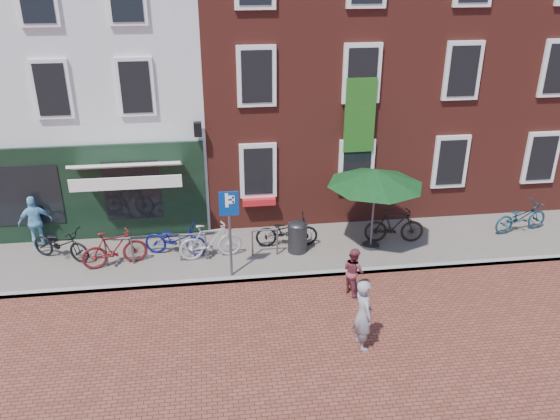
{
  "coord_description": "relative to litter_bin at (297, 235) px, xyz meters",
  "views": [
    {
      "loc": [
        -0.91,
        -12.92,
        8.07
      ],
      "look_at": [
        0.9,
        0.98,
        1.6
      ],
      "focal_mm": 36.64,
      "sensor_mm": 36.0,
      "label": 1
    }
  ],
  "objects": [
    {
      "name": "bicycle_6",
      "position": [
        6.97,
        0.38,
        -0.05
      ],
      "size": [
        1.9,
        0.97,
        0.95
      ],
      "primitive_type": "imported",
      "rotation": [
        0.0,
        0.0,
        1.77
      ],
      "color": "#113848",
      "rests_on": "sidewalk"
    },
    {
      "name": "bicycle_4",
      "position": [
        -0.26,
        0.36,
        -0.05
      ],
      "size": [
        1.84,
        0.72,
        0.95
      ],
      "primitive_type": "imported",
      "rotation": [
        0.0,
        0.0,
        1.52
      ],
      "color": "black",
      "rests_on": "sidewalk"
    },
    {
      "name": "parasol",
      "position": [
        2.16,
        -0.03,
        1.74
      ],
      "size": [
        2.72,
        2.72,
        2.51
      ],
      "color": "#4C4C4F",
      "rests_on": "sidewalk"
    },
    {
      "name": "boy",
      "position": [
        1.09,
        -2.18,
        0.01
      ],
      "size": [
        0.69,
        0.76,
        1.27
      ],
      "primitive_type": "imported",
      "rotation": [
        0.0,
        0.0,
        1.98
      ],
      "color": "brown",
      "rests_on": "ground"
    },
    {
      "name": "sidewalk",
      "position": [
        -0.45,
        0.17,
        -0.57
      ],
      "size": [
        24.0,
        3.0,
        0.1
      ],
      "primitive_type": "cube",
      "color": "slate",
      "rests_on": "ground"
    },
    {
      "name": "parking_sign",
      "position": [
        -1.94,
        -1.09,
        1.14
      ],
      "size": [
        0.5,
        0.08,
        2.43
      ],
      "color": "#4C4C4F",
      "rests_on": "sidewalk"
    },
    {
      "name": "building_brick_mid",
      "position": [
        0.55,
        5.67,
        4.38
      ],
      "size": [
        6.0,
        8.0,
        10.0
      ],
      "primitive_type": "cube",
      "color": "maroon",
      "rests_on": "ground"
    },
    {
      "name": "bicycle_5",
      "position": [
        2.91,
        0.2,
        0.01
      ],
      "size": [
        1.8,
        0.7,
        1.05
      ],
      "primitive_type": "imported",
      "rotation": [
        0.0,
        0.0,
        1.45
      ],
      "color": "black",
      "rests_on": "sidewalk"
    },
    {
      "name": "building_stucco",
      "position": [
        -6.45,
        5.67,
        3.88
      ],
      "size": [
        8.0,
        8.0,
        9.0
      ],
      "primitive_type": "cube",
      "color": "silver",
      "rests_on": "ground"
    },
    {
      "name": "bicycle_0",
      "position": [
        -6.59,
        0.41,
        -0.05
      ],
      "size": [
        1.9,
        1.36,
        0.95
      ],
      "primitive_type": "imported",
      "rotation": [
        0.0,
        0.0,
        1.12
      ],
      "color": "black",
      "rests_on": "sidewalk"
    },
    {
      "name": "bicycle_1",
      "position": [
        -5.06,
        -0.16,
        0.01
      ],
      "size": [
        1.82,
        0.91,
        1.05
      ],
      "primitive_type": "imported",
      "rotation": [
        0.0,
        0.0,
        1.82
      ],
      "color": "maroon",
      "rests_on": "sidewalk"
    },
    {
      "name": "bicycle_2",
      "position": [
        -3.43,
        0.27,
        -0.05
      ],
      "size": [
        1.91,
        1.07,
        0.95
      ],
      "primitive_type": "imported",
      "rotation": [
        0.0,
        0.0,
        1.32
      ],
      "color": "#0B1060",
      "rests_on": "sidewalk"
    },
    {
      "name": "woman",
      "position": [
        0.75,
        -4.32,
        0.22
      ],
      "size": [
        0.51,
        0.68,
        1.69
      ],
      "primitive_type": "imported",
      "rotation": [
        0.0,
        0.0,
        1.76
      ],
      "color": "gray",
      "rests_on": "ground"
    },
    {
      "name": "litter_bin",
      "position": [
        0.0,
        0.0,
        0.0
      ],
      "size": [
        0.55,
        0.55,
        1.01
      ],
      "color": "#2F2F31",
      "rests_on": "sidewalk"
    },
    {
      "name": "ground",
      "position": [
        -1.45,
        -1.33,
        -0.62
      ],
      "size": [
        80.0,
        80.0,
        0.0
      ],
      "primitive_type": "plane",
      "color": "brown"
    },
    {
      "name": "cafe_person",
      "position": [
        -7.43,
        1.27,
        0.27
      ],
      "size": [
        0.99,
        0.62,
        1.58
      ],
      "primitive_type": "imported",
      "rotation": [
        0.0,
        0.0,
        3.41
      ],
      "color": "#76C2E5",
      "rests_on": "sidewalk"
    },
    {
      "name": "building_brick_right",
      "position": [
        6.55,
        5.67,
        4.38
      ],
      "size": [
        6.0,
        8.0,
        10.0
      ],
      "primitive_type": "cube",
      "color": "maroon",
      "rests_on": "ground"
    },
    {
      "name": "bicycle_3",
      "position": [
        -2.46,
        -0.07,
        0.01
      ],
      "size": [
        1.81,
        0.74,
        1.05
      ],
      "primitive_type": "imported",
      "rotation": [
        0.0,
        0.0,
        1.71
      ],
      "color": "#B0B1B3",
      "rests_on": "sidewalk"
    }
  ]
}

